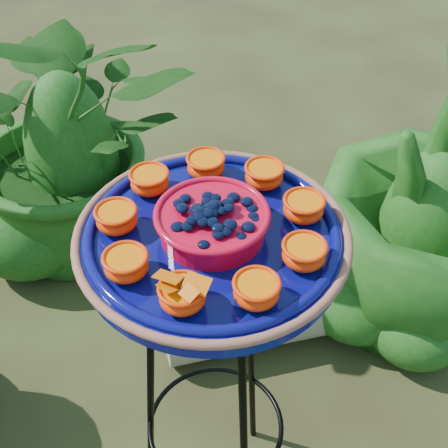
# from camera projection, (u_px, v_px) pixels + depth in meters

# --- Properties ---
(ground_plane) EXTENTS (20.00, 20.00, 0.00)m
(ground_plane) POSITION_uv_depth(u_px,v_px,m) (187.00, 427.00, 1.66)
(ground_plane) COLOR black
(ground_plane) RESTS_ON ground
(tripod_stand) EXTENTS (0.37, 0.37, 0.82)m
(tripod_stand) POSITION_uv_depth(u_px,v_px,m) (215.00, 368.00, 1.21)
(tripod_stand) COLOR black
(tripod_stand) RESTS_ON ground
(feeder_dish) EXTENTS (0.52, 0.52, 0.10)m
(feeder_dish) POSITION_uv_depth(u_px,v_px,m) (212.00, 234.00, 0.97)
(feeder_dish) COLOR #080A5F
(feeder_dish) RESTS_ON tripod_stand
(driftwood_log) EXTENTS (0.60, 0.47, 0.19)m
(driftwood_log) POSITION_uv_depth(u_px,v_px,m) (262.00, 314.00, 1.82)
(driftwood_log) COLOR gray
(driftwood_log) RESTS_ON ground
(shrub_back_left) EXTENTS (0.97, 0.90, 0.90)m
(shrub_back_left) POSITION_uv_depth(u_px,v_px,m) (68.00, 134.00, 1.88)
(shrub_back_left) COLOR #164512
(shrub_back_left) RESTS_ON ground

